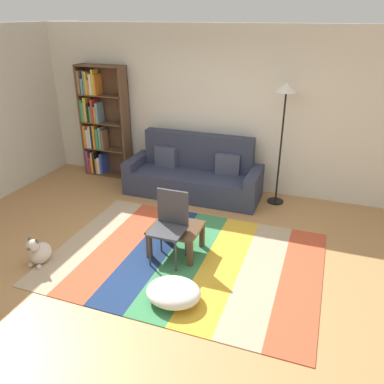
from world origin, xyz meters
name	(u,v)px	position (x,y,z in m)	size (l,w,h in m)	color
ground_plane	(168,261)	(0.00, 0.00, 0.00)	(14.00, 14.00, 0.00)	#B27F4C
back_wall	(226,111)	(0.00, 2.55, 1.35)	(6.80, 0.10, 2.70)	silver
rug	(185,258)	(0.18, 0.12, 0.01)	(3.32, 2.39, 0.01)	tan
couch	(194,175)	(-0.38, 2.02, 0.34)	(2.26, 0.80, 1.00)	#2D3347
bookshelf	(99,124)	(-2.33, 2.30, 0.98)	(0.90, 0.28, 2.02)	brown
coffee_table	(176,231)	(0.02, 0.23, 0.31)	(0.63, 0.54, 0.37)	#513826
pouf	(173,292)	(0.34, -0.67, 0.12)	(0.60, 0.51, 0.21)	white
dog	(39,252)	(-1.48, -0.57, 0.16)	(0.22, 0.35, 0.40)	beige
standing_lamp	(285,104)	(1.00, 2.16, 1.61)	(0.32, 0.32, 1.92)	black
tv_remote	(177,227)	(0.05, 0.20, 0.39)	(0.04, 0.15, 0.02)	black
folding_chair	(170,221)	(0.00, 0.09, 0.53)	(0.40, 0.40, 0.90)	#38383D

